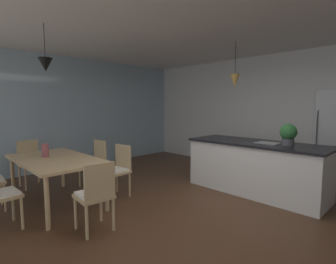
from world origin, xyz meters
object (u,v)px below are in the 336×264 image
(vase_on_dining_table, at_px, (45,150))
(chair_far_right, at_px, (117,169))
(chair_far_left, at_px, (94,162))
(kitchen_island, at_px, (255,167))
(dining_table, at_px, (56,162))
(chair_window_end, at_px, (31,162))
(chair_kitchen_end, at_px, (96,194))
(potted_plant_on_island, at_px, (288,134))

(vase_on_dining_table, bearing_deg, chair_far_right, 57.69)
(chair_far_left, bearing_deg, kitchen_island, 38.91)
(dining_table, distance_m, chair_window_end, 1.26)
(chair_far_right, xyz_separation_m, vase_on_dining_table, (-0.60, -0.94, 0.36))
(dining_table, height_order, vase_on_dining_table, vase_on_dining_table)
(dining_table, distance_m, vase_on_dining_table, 0.28)
(chair_kitchen_end, relative_size, vase_on_dining_table, 4.16)
(chair_window_end, bearing_deg, chair_far_left, 45.66)
(chair_kitchen_end, bearing_deg, potted_plant_on_island, 66.16)
(chair_far_right, xyz_separation_m, chair_window_end, (-1.63, -0.87, 0.00))
(chair_far_right, bearing_deg, kitchen_island, 50.67)
(chair_far_left, distance_m, kitchen_island, 2.98)
(potted_plant_on_island, bearing_deg, dining_table, -131.89)
(chair_far_left, xyz_separation_m, chair_window_end, (-0.85, -0.87, 0.00))
(chair_far_right, relative_size, chair_window_end, 1.00)
(dining_table, distance_m, chair_far_right, 0.97)
(chair_kitchen_end, bearing_deg, dining_table, 179.85)
(chair_window_end, xyz_separation_m, vase_on_dining_table, (1.04, -0.07, 0.36))
(chair_far_right, height_order, potted_plant_on_island, potted_plant_on_island)
(chair_far_right, distance_m, chair_window_end, 1.85)
(kitchen_island, relative_size, vase_on_dining_table, 11.28)
(chair_window_end, distance_m, potted_plant_on_island, 4.64)
(chair_window_end, distance_m, chair_kitchen_end, 2.49)
(chair_far_left, xyz_separation_m, vase_on_dining_table, (0.19, -0.94, 0.36))
(dining_table, distance_m, chair_far_left, 0.97)
(chair_window_end, bearing_deg, vase_on_dining_table, -4.10)
(dining_table, bearing_deg, chair_far_left, 114.61)
(dining_table, relative_size, chair_far_left, 2.01)
(chair_far_right, xyz_separation_m, chair_kitchen_end, (0.85, -0.87, 0.00))
(chair_far_left, xyz_separation_m, chair_kitchen_end, (1.64, -0.87, 0.00))
(dining_table, xyz_separation_m, vase_on_dining_table, (-0.21, -0.08, 0.17))
(chair_far_left, bearing_deg, potted_plant_on_island, 33.28)
(vase_on_dining_table, bearing_deg, kitchen_island, 52.88)
(chair_window_end, relative_size, potted_plant_on_island, 2.49)
(chair_window_end, xyz_separation_m, chair_kitchen_end, (2.49, -0.00, 0.00))
(chair_far_right, distance_m, vase_on_dining_table, 1.17)
(dining_table, distance_m, kitchen_island, 3.35)
(chair_window_end, bearing_deg, potted_plant_on_island, 36.52)
(kitchen_island, bearing_deg, vase_on_dining_table, -127.12)
(dining_table, height_order, chair_far_right, chair_far_right)
(chair_window_end, relative_size, kitchen_island, 0.37)
(vase_on_dining_table, bearing_deg, chair_window_end, 175.90)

